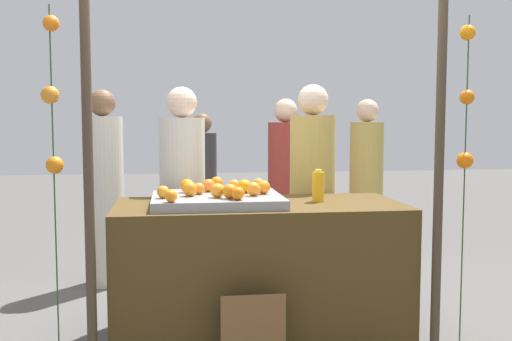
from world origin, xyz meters
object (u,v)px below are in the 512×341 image
at_px(orange_1, 190,189).
at_px(vendor_right, 312,205).
at_px(chalkboard_sign, 253,336).
at_px(orange_0, 171,196).
at_px(stall_counter, 259,271).
at_px(juice_bottle, 318,186).
at_px(vendor_left, 183,208).

xyz_separation_m(orange_1, vendor_right, (0.94, 0.66, -0.21)).
xyz_separation_m(orange_1, chalkboard_sign, (0.33, -0.51, -0.78)).
bearing_deg(orange_1, chalkboard_sign, -57.02).
bearing_deg(vendor_right, orange_0, -138.99).
bearing_deg(orange_0, chalkboard_sign, -29.51).
bearing_deg(stall_counter, orange_0, -151.42).
relative_size(juice_bottle, vendor_left, 0.13).
bearing_deg(chalkboard_sign, stall_counter, 78.58).
bearing_deg(stall_counter, orange_1, -174.11).
relative_size(stall_counter, juice_bottle, 8.72).
relative_size(orange_0, orange_1, 0.82).
height_order(stall_counter, chalkboard_sign, stall_counter).
relative_size(juice_bottle, chalkboard_sign, 0.45).
relative_size(orange_0, vendor_left, 0.05).
height_order(stall_counter, orange_0, orange_0).
bearing_deg(vendor_left, vendor_right, -2.60).
bearing_deg(orange_1, stall_counter, 5.89).
relative_size(stall_counter, chalkboard_sign, 3.88).
height_order(stall_counter, vendor_left, vendor_left).
bearing_deg(vendor_left, orange_1, -87.15).
relative_size(stall_counter, vendor_left, 1.10).
bearing_deg(chalkboard_sign, vendor_right, 62.63).
bearing_deg(chalkboard_sign, vendor_left, 106.86).
distance_m(juice_bottle, vendor_right, 0.62).
relative_size(juice_bottle, vendor_right, 0.13).
height_order(orange_0, vendor_left, vendor_left).
height_order(orange_0, chalkboard_sign, orange_0).
xyz_separation_m(juice_bottle, chalkboard_sign, (-0.51, -0.59, -0.77)).
relative_size(orange_0, chalkboard_sign, 0.16).
relative_size(vendor_left, vendor_right, 0.99).
distance_m(orange_0, orange_1, 0.28).
bearing_deg(orange_1, juice_bottle, 5.38).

